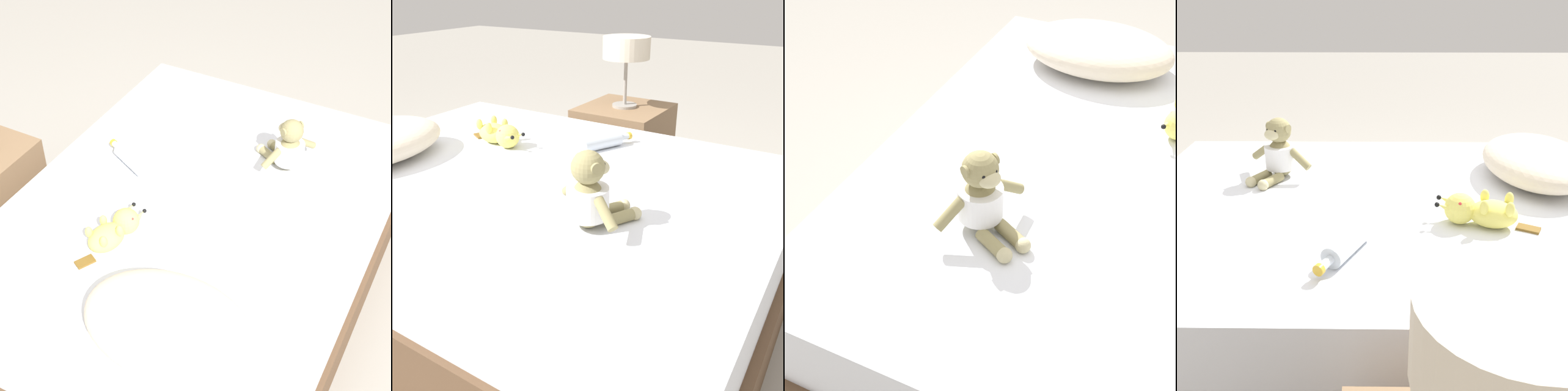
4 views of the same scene
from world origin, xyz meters
TOP-DOWN VIEW (x-y plane):
  - ground_plane at (0.00, 0.00)m, footprint 16.00×16.00m
  - bed at (0.00, 0.00)m, footprint 1.39×1.86m
  - pillow at (-0.21, 0.60)m, footprint 0.57×0.41m
  - plush_monkey at (-0.22, -0.40)m, footprint 0.25×0.27m
  - plush_yellow_creature at (0.18, 0.30)m, footprint 0.15×0.33m
  - glass_bottle at (0.36, -0.10)m, footprint 0.24×0.15m
  - bedside_lamp at (1.06, 0.15)m, footprint 0.26×0.26m

SIDE VIEW (x-z plane):
  - ground_plane at x=0.00m, z-range 0.00..0.00m
  - bed at x=0.00m, z-range 0.00..0.50m
  - glass_bottle at x=0.36m, z-range 0.50..0.57m
  - plush_yellow_creature at x=0.18m, z-range 0.50..0.60m
  - pillow at x=-0.21m, z-range 0.50..0.65m
  - plush_monkey at x=-0.22m, z-range 0.48..0.72m
  - bedside_lamp at x=1.06m, z-range 0.61..0.99m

